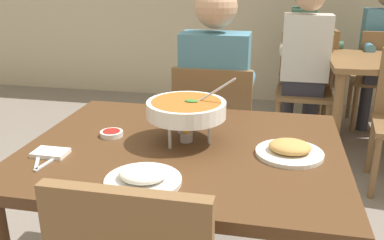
{
  "coord_description": "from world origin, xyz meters",
  "views": [
    {
      "loc": [
        0.32,
        -1.41,
        1.37
      ],
      "look_at": [
        0.0,
        0.15,
        0.8
      ],
      "focal_mm": 39.0,
      "sensor_mm": 36.0,
      "label": 1
    }
  ],
  "objects_px": {
    "diner_main": "(216,91)",
    "chair_bg_middle": "(316,72)",
    "chair_diner_main": "(214,133)",
    "chair_bg_left": "(304,82)",
    "sauce_dish": "(112,133)",
    "patron_bg_middle": "(305,45)",
    "appetizer_plate": "(290,150)",
    "patron_bg_left": "(305,56)",
    "patron_bg_right": "(383,47)",
    "chair_bg_right": "(380,75)",
    "rice_plate": "(143,177)",
    "dining_table_main": "(184,172)",
    "curry_bowl": "(186,109)"
  },
  "relations": [
    {
      "from": "diner_main",
      "to": "patron_bg_middle",
      "type": "relative_size",
      "value": 1.0
    },
    {
      "from": "chair_diner_main",
      "to": "appetizer_plate",
      "type": "height_order",
      "value": "chair_diner_main"
    },
    {
      "from": "dining_table_main",
      "to": "chair_bg_left",
      "type": "height_order",
      "value": "chair_bg_left"
    },
    {
      "from": "curry_bowl",
      "to": "chair_bg_left",
      "type": "height_order",
      "value": "curry_bowl"
    },
    {
      "from": "appetizer_plate",
      "to": "chair_bg_right",
      "type": "relative_size",
      "value": 0.27
    },
    {
      "from": "appetizer_plate",
      "to": "patron_bg_left",
      "type": "height_order",
      "value": "patron_bg_left"
    },
    {
      "from": "dining_table_main",
      "to": "patron_bg_left",
      "type": "height_order",
      "value": "patron_bg_left"
    },
    {
      "from": "curry_bowl",
      "to": "chair_bg_right",
      "type": "relative_size",
      "value": 0.37
    },
    {
      "from": "patron_bg_right",
      "to": "chair_bg_right",
      "type": "bearing_deg",
      "value": -93.2
    },
    {
      "from": "appetizer_plate",
      "to": "sauce_dish",
      "type": "xyz_separation_m",
      "value": [
        -0.69,
        0.05,
        -0.01
      ]
    },
    {
      "from": "chair_diner_main",
      "to": "curry_bowl",
      "type": "bearing_deg",
      "value": -90.03
    },
    {
      "from": "patron_bg_middle",
      "to": "patron_bg_left",
      "type": "bearing_deg",
      "value": -92.91
    },
    {
      "from": "chair_bg_right",
      "to": "chair_diner_main",
      "type": "bearing_deg",
      "value": -125.94
    },
    {
      "from": "diner_main",
      "to": "sauce_dish",
      "type": "xyz_separation_m",
      "value": [
        -0.3,
        -0.76,
        0.02
      ]
    },
    {
      "from": "rice_plate",
      "to": "sauce_dish",
      "type": "relative_size",
      "value": 2.67
    },
    {
      "from": "sauce_dish",
      "to": "patron_bg_middle",
      "type": "bearing_deg",
      "value": 70.64
    },
    {
      "from": "chair_diner_main",
      "to": "rice_plate",
      "type": "distance_m",
      "value": 1.11
    },
    {
      "from": "patron_bg_right",
      "to": "chair_bg_middle",
      "type": "bearing_deg",
      "value": -177.05
    },
    {
      "from": "appetizer_plate",
      "to": "rice_plate",
      "type": "bearing_deg",
      "value": -145.57
    },
    {
      "from": "diner_main",
      "to": "chair_bg_middle",
      "type": "relative_size",
      "value": 1.46
    },
    {
      "from": "chair_diner_main",
      "to": "appetizer_plate",
      "type": "xyz_separation_m",
      "value": [
        0.39,
        -0.77,
        0.26
      ]
    },
    {
      "from": "rice_plate",
      "to": "patron_bg_middle",
      "type": "height_order",
      "value": "patron_bg_middle"
    },
    {
      "from": "diner_main",
      "to": "chair_bg_left",
      "type": "distance_m",
      "value": 1.39
    },
    {
      "from": "diner_main",
      "to": "patron_bg_left",
      "type": "relative_size",
      "value": 1.0
    },
    {
      "from": "diner_main",
      "to": "patron_bg_right",
      "type": "relative_size",
      "value": 1.0
    },
    {
      "from": "curry_bowl",
      "to": "appetizer_plate",
      "type": "distance_m",
      "value": 0.41
    },
    {
      "from": "dining_table_main",
      "to": "appetizer_plate",
      "type": "distance_m",
      "value": 0.41
    },
    {
      "from": "chair_diner_main",
      "to": "dining_table_main",
      "type": "bearing_deg",
      "value": -90.0
    },
    {
      "from": "diner_main",
      "to": "patron_bg_right",
      "type": "xyz_separation_m",
      "value": [
        1.22,
        1.7,
        0.0
      ]
    },
    {
      "from": "patron_bg_middle",
      "to": "patron_bg_right",
      "type": "xyz_separation_m",
      "value": [
        0.66,
        -0.0,
        0.0
      ]
    },
    {
      "from": "chair_diner_main",
      "to": "patron_bg_right",
      "type": "xyz_separation_m",
      "value": [
        1.22,
        1.73,
        0.24
      ]
    },
    {
      "from": "dining_table_main",
      "to": "chair_bg_middle",
      "type": "height_order",
      "value": "chair_bg_middle"
    },
    {
      "from": "dining_table_main",
      "to": "sauce_dish",
      "type": "height_order",
      "value": "sauce_dish"
    },
    {
      "from": "curry_bowl",
      "to": "patron_bg_left",
      "type": "distance_m",
      "value": 1.97
    },
    {
      "from": "chair_diner_main",
      "to": "diner_main",
      "type": "height_order",
      "value": "diner_main"
    },
    {
      "from": "patron_bg_left",
      "to": "chair_bg_left",
      "type": "bearing_deg",
      "value": 80.29
    },
    {
      "from": "chair_bg_right",
      "to": "patron_bg_right",
      "type": "xyz_separation_m",
      "value": [
        0.0,
        0.05,
        0.24
      ]
    },
    {
      "from": "curry_bowl",
      "to": "appetizer_plate",
      "type": "xyz_separation_m",
      "value": [
        0.39,
        -0.05,
        -0.11
      ]
    },
    {
      "from": "diner_main",
      "to": "rice_plate",
      "type": "bearing_deg",
      "value": -93.02
    },
    {
      "from": "dining_table_main",
      "to": "patron_bg_left",
      "type": "xyz_separation_m",
      "value": [
        0.53,
        1.94,
        0.11
      ]
    },
    {
      "from": "diner_main",
      "to": "appetizer_plate",
      "type": "height_order",
      "value": "diner_main"
    },
    {
      "from": "appetizer_plate",
      "to": "patron_bg_middle",
      "type": "relative_size",
      "value": 0.18
    },
    {
      "from": "chair_diner_main",
      "to": "chair_bg_left",
      "type": "relative_size",
      "value": 1.0
    },
    {
      "from": "sauce_dish",
      "to": "chair_bg_middle",
      "type": "bearing_deg",
      "value": 68.04
    },
    {
      "from": "appetizer_plate",
      "to": "patron_bg_middle",
      "type": "distance_m",
      "value": 2.51
    },
    {
      "from": "dining_table_main",
      "to": "diner_main",
      "type": "relative_size",
      "value": 0.9
    },
    {
      "from": "curry_bowl",
      "to": "patron_bg_left",
      "type": "bearing_deg",
      "value": 74.27
    },
    {
      "from": "patron_bg_middle",
      "to": "chair_diner_main",
      "type": "bearing_deg",
      "value": -107.92
    },
    {
      "from": "chair_diner_main",
      "to": "patron_bg_left",
      "type": "distance_m",
      "value": 1.31
    },
    {
      "from": "appetizer_plate",
      "to": "patron_bg_right",
      "type": "xyz_separation_m",
      "value": [
        0.84,
        2.5,
        -0.02
      ]
    }
  ]
}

